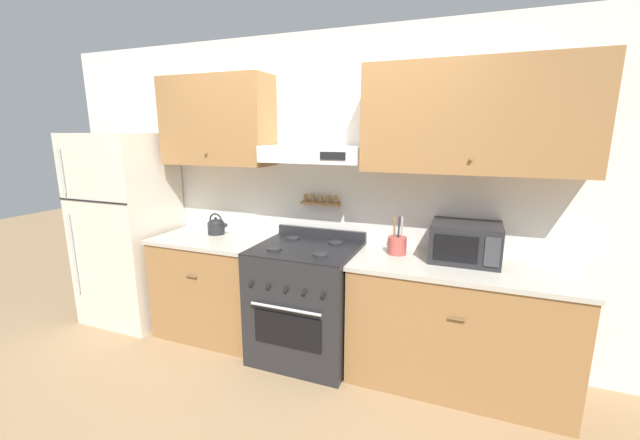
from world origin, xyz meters
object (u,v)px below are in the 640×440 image
Objects in this scene: refrigerator at (128,229)px; tea_kettle at (216,226)px; microwave at (465,242)px; stove_range at (306,301)px; utensil_crock at (397,245)px.

refrigerator is 0.92m from tea_kettle.
stove_range is at bearing -171.51° from microwave.
microwave reaches higher than tea_kettle.
utensil_crock is at bearing 3.23° from refrigerator.
refrigerator reaches higher than utensil_crock.
utensil_crock is (2.52, 0.14, 0.07)m from refrigerator.
tea_kettle reaches higher than stove_range.
refrigerator is 3.00m from microwave.
microwave is at bearing 2.15° from utensil_crock.
refrigerator is 9.18× the size of tea_kettle.
tea_kettle is 2.09m from microwave.
utensil_crock is (-0.47, -0.02, -0.07)m from microwave.
tea_kettle is 1.61m from utensil_crock.
stove_range is 0.86m from utensil_crock.
utensil_crock reaches higher than microwave.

